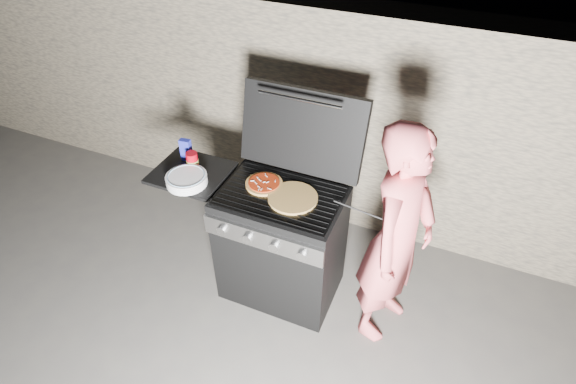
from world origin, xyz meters
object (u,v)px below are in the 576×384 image
at_px(gas_grill, 250,235).
at_px(pizza_topped, 264,183).
at_px(sauce_jar, 192,161).
at_px(person, 397,239).

xyz_separation_m(gas_grill, pizza_topped, (0.11, 0.05, 0.47)).
height_order(gas_grill, sauce_jar, sauce_jar).
bearing_deg(person, pizza_topped, 102.05).
xyz_separation_m(pizza_topped, sauce_jar, (-0.53, -0.01, 0.04)).
height_order(pizza_topped, person, person).
relative_size(pizza_topped, sauce_jar, 1.97).
relative_size(gas_grill, sauce_jar, 10.84).
xyz_separation_m(pizza_topped, person, (0.90, -0.03, -0.13)).
distance_m(pizza_topped, sauce_jar, 0.53).
distance_m(pizza_topped, person, 0.91).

